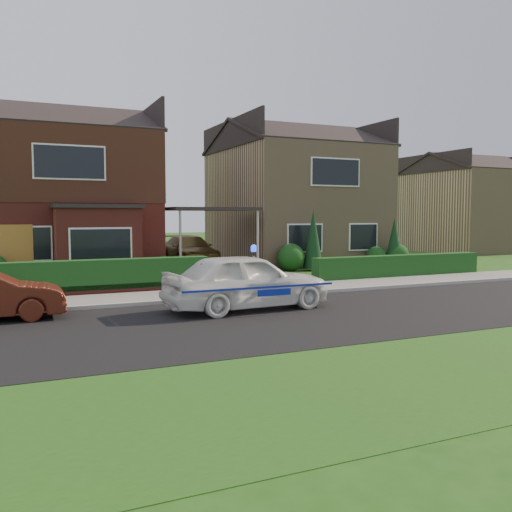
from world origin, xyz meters
TOP-DOWN VIEW (x-y plane):
  - ground at (0.00, 0.00)m, footprint 120.00×120.00m
  - road at (0.00, 0.00)m, footprint 60.00×6.00m
  - kerb at (0.00, 3.05)m, footprint 60.00×0.16m
  - sidewalk at (0.00, 4.10)m, footprint 60.00×2.00m
  - driveway at (0.00, 11.00)m, footprint 3.80×12.00m
  - house_left at (-5.78, 13.90)m, footprint 7.50×9.53m
  - house_right at (5.80, 13.99)m, footprint 7.50×8.06m
  - carport_link at (0.00, 10.95)m, footprint 3.80×3.00m
  - garage_door at (-8.25, 9.96)m, footprint 2.20×0.10m
  - dwarf_wall at (-5.80, 5.30)m, footprint 7.70×0.25m
  - hedge_left at (-5.80, 5.45)m, footprint 7.50×0.55m
  - hedge_right at (5.80, 5.35)m, footprint 7.50×0.55m
  - shrub_left_mid at (-4.00, 9.30)m, footprint 1.32×1.32m
  - shrub_left_near at (-2.40, 9.60)m, footprint 0.84×0.84m
  - shrub_right_near at (3.20, 9.40)m, footprint 1.20×1.20m
  - shrub_right_mid at (7.80, 9.50)m, footprint 0.96×0.96m
  - shrub_right_far at (8.80, 9.20)m, footprint 1.08×1.08m
  - conifer_a at (4.20, 9.20)m, footprint 0.90×0.90m
  - conifer_b at (8.60, 9.20)m, footprint 0.90×0.90m
  - neighbour_right at (20.00, 16.00)m, footprint 6.50×7.00m
  - police_car at (-2.34, 1.36)m, footprint 3.98×4.43m
  - driveway_car at (-0.28, 12.97)m, footprint 1.95×4.65m
  - potted_plant_a at (-6.60, 8.29)m, footprint 0.39×0.27m
  - potted_plant_b at (-2.50, 6.00)m, footprint 0.61×0.60m
  - potted_plant_c at (-3.49, 6.26)m, footprint 0.45×0.45m

SIDE VIEW (x-z plane):
  - ground at x=0.00m, z-range 0.00..0.00m
  - road at x=0.00m, z-range -0.01..0.01m
  - hedge_left at x=-5.80m, z-range -0.45..0.45m
  - hedge_right at x=5.80m, z-range -0.40..0.40m
  - sidewalk at x=0.00m, z-range 0.00..0.10m
  - kerb at x=0.00m, z-range 0.00..0.12m
  - driveway at x=0.00m, z-range 0.00..0.12m
  - dwarf_wall at x=-5.80m, z-range 0.00..0.36m
  - potted_plant_c at x=-3.49m, z-range 0.00..0.72m
  - potted_plant_a at x=-6.60m, z-range 0.00..0.73m
  - shrub_left_near at x=-2.40m, z-range 0.00..0.84m
  - potted_plant_b at x=-2.50m, z-range 0.00..0.86m
  - shrub_right_mid at x=7.80m, z-range 0.00..0.96m
  - shrub_right_far at x=8.80m, z-range 0.00..1.08m
  - shrub_right_near at x=3.20m, z-range 0.00..1.20m
  - shrub_left_mid at x=-4.00m, z-range 0.00..1.32m
  - police_car at x=-2.34m, z-range -0.08..1.56m
  - driveway_car at x=-0.28m, z-range 0.12..1.46m
  - garage_door at x=-8.25m, z-range 0.00..2.10m
  - conifer_b at x=8.60m, z-range 0.00..2.20m
  - conifer_a at x=4.20m, z-range 0.00..2.60m
  - neighbour_right at x=20.00m, z-range 0.00..5.20m
  - carport_link at x=0.00m, z-range 1.27..4.04m
  - house_right at x=5.80m, z-range 0.04..7.29m
  - house_left at x=-5.78m, z-range 0.19..7.44m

